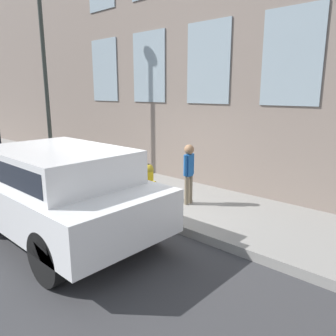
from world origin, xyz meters
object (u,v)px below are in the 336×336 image
Objects in this scene: person at (189,169)px; street_lamp at (43,42)px; parked_truck_white_near at (58,186)px; fire_hydrant at (148,182)px.

street_lamp reaches higher than person.
parked_truck_white_near is at bearing -122.63° from person.
person is 6.02m from street_lamp.
person is at bearing -84.45° from street_lamp.
parked_truck_white_near reaches higher than person.
fire_hydrant is 2.26m from parked_truck_white_near.
fire_hydrant is at bearing -89.19° from street_lamp.
street_lamp is (-0.06, 4.29, 3.46)m from fire_hydrant.
street_lamp reaches higher than parked_truck_white_near.
person is (0.44, -0.85, 0.37)m from fire_hydrant.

